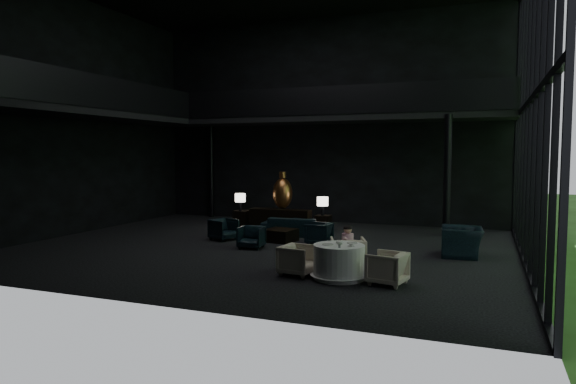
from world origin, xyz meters
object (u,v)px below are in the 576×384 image
(bronze_urn, at_px, (283,193))
(side_table_left, at_px, (242,218))
(console, at_px, (280,219))
(child, at_px, (348,238))
(lounge_armchair_south, at_px, (251,237))
(side_table_right, at_px, (323,223))
(dining_table, at_px, (339,264))
(lounge_armchair_east, at_px, (319,233))
(sofa, at_px, (294,223))
(dining_chair_north, at_px, (348,251))
(dining_chair_east, at_px, (387,267))
(lounge_armchair_west, at_px, (224,229))
(coffee_table, at_px, (280,235))
(window_armchair, at_px, (462,235))
(table_lamp_left, at_px, (240,198))
(dining_chair_west, at_px, (298,259))
(table_lamp_right, at_px, (323,202))

(bronze_urn, bearing_deg, side_table_left, -176.61)
(console, xyz_separation_m, child, (3.89, -5.35, 0.38))
(console, relative_size, lounge_armchair_south, 3.54)
(side_table_right, height_order, dining_table, dining_table)
(lounge_armchair_east, xyz_separation_m, child, (1.62, -2.86, 0.41))
(console, relative_size, child, 3.81)
(console, distance_m, sofa, 1.56)
(dining_chair_north, relative_size, dining_chair_east, 1.19)
(sofa, xyz_separation_m, lounge_armchair_west, (-1.76, -1.63, -0.07))
(sofa, bearing_deg, coffee_table, 84.28)
(window_armchair, relative_size, dining_chair_east, 1.80)
(table_lamp_left, relative_size, dining_chair_west, 0.92)
(table_lamp_right, xyz_separation_m, window_armchair, (4.75, -2.81, -0.46))
(lounge_armchair_east, relative_size, dining_chair_west, 0.95)
(lounge_armchair_south, bearing_deg, dining_chair_east, -37.92)
(console, height_order, side_table_right, console)
(side_table_left, bearing_deg, window_armchair, -20.42)
(side_table_left, xyz_separation_m, lounge_armchair_south, (2.24, -3.95, 0.02))
(table_lamp_left, height_order, dining_chair_west, table_lamp_left)
(window_armchair, height_order, dining_table, window_armchair)
(dining_chair_north, xyz_separation_m, child, (-0.02, 0.03, 0.31))
(coffee_table, height_order, dining_chair_west, dining_chair_west)
(bronze_urn, bearing_deg, window_armchair, -25.69)
(lounge_armchair_east, height_order, dining_chair_north, dining_chair_north)
(bronze_urn, distance_m, table_lamp_right, 1.64)
(table_lamp_left, relative_size, dining_chair_east, 0.90)
(table_lamp_right, relative_size, child, 1.11)
(table_lamp_right, xyz_separation_m, child, (2.29, -5.34, -0.28))
(table_lamp_left, bearing_deg, dining_chair_east, -44.28)
(console, distance_m, coffee_table, 2.64)
(lounge_armchair_south, relative_size, window_armchair, 0.49)
(bronze_urn, xyz_separation_m, sofa, (0.99, -1.44, -0.88))
(table_lamp_right, bearing_deg, table_lamp_left, 179.97)
(console, height_order, lounge_armchair_west, console)
(table_lamp_left, xyz_separation_m, side_table_right, (3.20, 0.09, -0.77))
(side_table_left, height_order, coffee_table, side_table_left)
(bronze_urn, height_order, dining_table, bronze_urn)
(lounge_armchair_east, height_order, child, child)
(side_table_left, height_order, dining_chair_west, dining_chair_west)
(dining_table, xyz_separation_m, child, (-0.07, 1.02, 0.42))
(coffee_table, bearing_deg, dining_chair_west, -62.82)
(console, distance_m, table_lamp_right, 1.73)
(table_lamp_right, xyz_separation_m, lounge_armchair_east, (0.67, -2.49, -0.69))
(window_armchair, xyz_separation_m, coffee_table, (-5.36, 0.38, -0.38))
(table_lamp_right, distance_m, dining_chair_east, 7.34)
(sofa, distance_m, dining_chair_west, 5.52)
(dining_table, bearing_deg, dining_chair_north, 93.05)
(lounge_armchair_west, distance_m, dining_chair_west, 5.15)
(console, bearing_deg, child, -54.02)
(table_lamp_right, xyz_separation_m, sofa, (-0.61, -1.20, -0.61))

